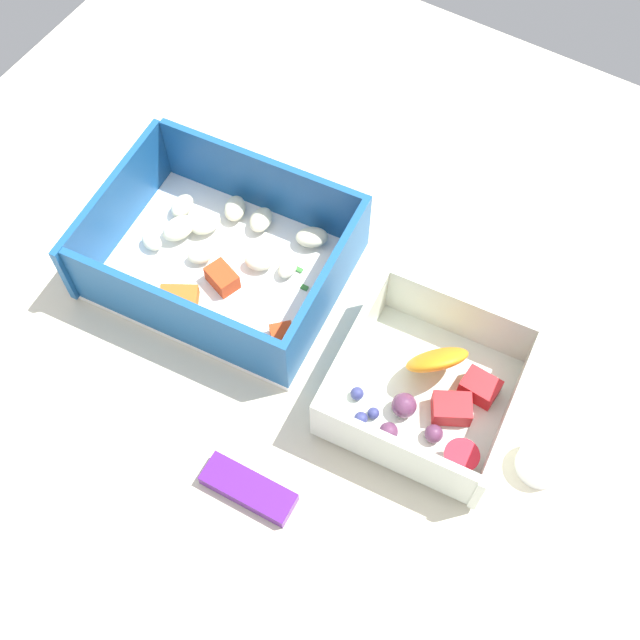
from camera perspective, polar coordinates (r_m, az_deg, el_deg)
The scene contains 5 objects.
table_surface at distance 65.92cm, azimuth -1.44°, elevation -0.93°, with size 80.00×80.00×2.00cm, color beige.
pasta_container at distance 66.52cm, azimuth -6.94°, elevation 4.59°, with size 21.04×16.86×6.96cm.
fruit_bowl at distance 60.90cm, azimuth 7.81°, elevation -4.95°, with size 14.21×14.34×5.54cm.
candy_bar at distance 59.26cm, azimuth -5.09°, elevation -11.85°, with size 7.00×2.40×1.20cm, color #51197A.
paper_cup_liner at distance 61.49cm, azimuth 15.48°, elevation -9.67°, with size 3.62×3.62×1.87cm, color white.
Camera 1 is at (-17.67, 26.21, 58.85)cm, focal length 45.10 mm.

